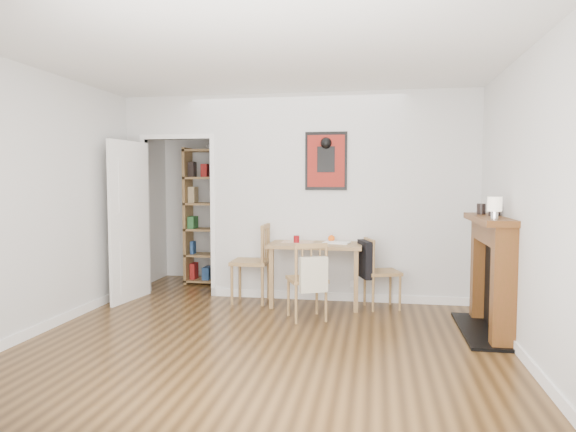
% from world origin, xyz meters
% --- Properties ---
extents(ground, '(5.20, 5.20, 0.00)m').
position_xyz_m(ground, '(0.00, 0.00, 0.00)').
color(ground, brown).
rests_on(ground, ground).
extents(room_shell, '(5.20, 5.20, 5.20)m').
position_xyz_m(room_shell, '(0.10, 1.34, 1.30)').
color(room_shell, silver).
rests_on(room_shell, ground).
extents(dining_table, '(1.11, 0.71, 0.76)m').
position_xyz_m(dining_table, '(0.31, 1.10, 0.66)').
color(dining_table, olive).
rests_on(dining_table, ground).
extents(chair_left, '(0.49, 0.49, 0.98)m').
position_xyz_m(chair_left, '(-0.51, 1.10, 0.49)').
color(chair_left, '#9A7A47').
rests_on(chair_left, ground).
extents(chair_right, '(0.57, 0.53, 0.83)m').
position_xyz_m(chair_right, '(1.08, 1.06, 0.43)').
color(chair_right, '#9A7A47').
rests_on(chair_right, ground).
extents(chair_front, '(0.56, 0.59, 0.85)m').
position_xyz_m(chair_front, '(0.29, 0.42, 0.43)').
color(chair_front, '#9A7A47').
rests_on(chair_front, ground).
extents(bookshelf, '(0.83, 0.33, 1.98)m').
position_xyz_m(bookshelf, '(-1.31, 2.13, 0.98)').
color(bookshelf, olive).
rests_on(bookshelf, ground).
extents(fireplace, '(0.45, 1.25, 1.16)m').
position_xyz_m(fireplace, '(2.16, 0.25, 0.62)').
color(fireplace, '#612F17').
rests_on(fireplace, ground).
extents(red_glass, '(0.07, 0.07, 0.09)m').
position_xyz_m(red_glass, '(0.07, 1.05, 0.80)').
color(red_glass, maroon).
rests_on(red_glass, dining_table).
extents(orange_fruit, '(0.08, 0.08, 0.08)m').
position_xyz_m(orange_fruit, '(0.48, 1.24, 0.80)').
color(orange_fruit, '#FF5E0D').
rests_on(orange_fruit, dining_table).
extents(placemat, '(0.40, 0.31, 0.00)m').
position_xyz_m(placemat, '(0.07, 1.15, 0.76)').
color(placemat, beige).
rests_on(placemat, dining_table).
extents(notebook, '(0.34, 0.27, 0.02)m').
position_xyz_m(notebook, '(0.56, 1.11, 0.76)').
color(notebook, white).
rests_on(notebook, dining_table).
extents(mantel_lamp, '(0.13, 0.13, 0.20)m').
position_xyz_m(mantel_lamp, '(2.08, -0.15, 1.29)').
color(mantel_lamp, silver).
rests_on(mantel_lamp, fireplace).
extents(ceramic_jar_a, '(0.11, 0.11, 0.13)m').
position_xyz_m(ceramic_jar_a, '(2.17, 0.31, 1.23)').
color(ceramic_jar_a, black).
rests_on(ceramic_jar_a, fireplace).
extents(ceramic_jar_b, '(0.09, 0.09, 0.11)m').
position_xyz_m(ceramic_jar_b, '(2.09, 0.54, 1.22)').
color(ceramic_jar_b, black).
rests_on(ceramic_jar_b, fireplace).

